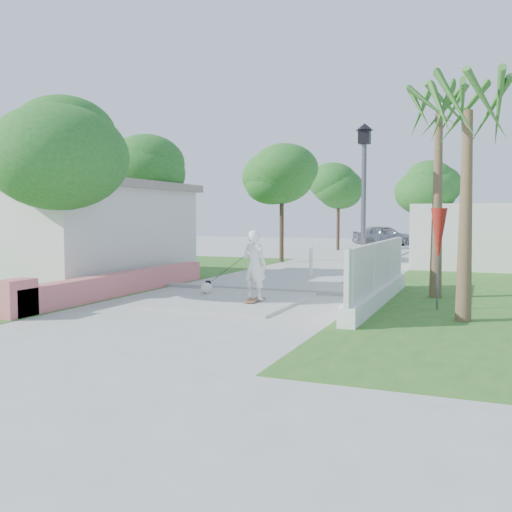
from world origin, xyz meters
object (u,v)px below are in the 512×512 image
at_px(parked_car, 385,236).
at_px(patio_umbrella, 439,236).
at_px(skateboarder, 234,269).
at_px(street_lamp, 364,204).
at_px(dog, 207,287).
at_px(bollard, 311,261).

bearing_deg(parked_car, patio_umbrella, 167.66).
height_order(skateboarder, parked_car, skateboarder).
relative_size(street_lamp, patio_umbrella, 1.93).
distance_m(skateboarder, dog, 1.23).
relative_size(patio_umbrella, parked_car, 0.52).
distance_m(bollard, parked_car, 21.69).
height_order(dog, parked_car, parked_car).
bearing_deg(parked_car, street_lamp, 164.07).
relative_size(street_lamp, parked_car, 1.00).
bearing_deg(dog, parked_car, 74.51).
distance_m(bollard, dog, 5.52).
relative_size(patio_umbrella, dog, 3.96).
distance_m(patio_umbrella, parked_car, 27.76).
xyz_separation_m(skateboarder, parked_car, (-0.73, 27.46, -0.03)).
distance_m(street_lamp, patio_umbrella, 2.27).
xyz_separation_m(bollard, patio_umbrella, (4.60, -5.50, 1.10)).
relative_size(bollard, parked_car, 0.25).
bearing_deg(dog, skateboarder, -39.17).
relative_size(patio_umbrella, skateboarder, 1.12).
bearing_deg(bollard, parked_car, 92.77).
bearing_deg(patio_umbrella, street_lamp, 152.24).
distance_m(patio_umbrella, dog, 6.09).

